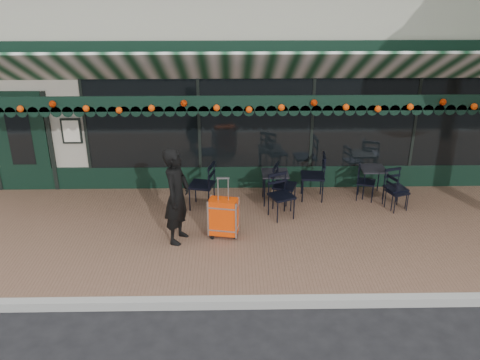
{
  "coord_description": "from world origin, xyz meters",
  "views": [
    {
      "loc": [
        -0.33,
        -6.36,
        4.82
      ],
      "look_at": [
        -0.18,
        1.6,
        1.36
      ],
      "focal_mm": 38.0,
      "sensor_mm": 36.0,
      "label": 1
    }
  ],
  "objects_px": {
    "cafe_table_a": "(373,171)",
    "chair_a_front": "(396,189)",
    "suitcase": "(224,217)",
    "cafe_table_b": "(275,175)",
    "chair_b_right": "(284,186)",
    "chair_b_front": "(282,197)",
    "chair_b_left": "(202,185)",
    "chair_a_extra": "(397,192)",
    "chair_a_left": "(313,176)",
    "chair_a_right": "(366,182)",
    "woman": "(177,196)"
  },
  "relations": [
    {
      "from": "woman",
      "to": "chair_b_front",
      "type": "distance_m",
      "value": 2.15
    },
    {
      "from": "suitcase",
      "to": "cafe_table_a",
      "type": "distance_m",
      "value": 3.58
    },
    {
      "from": "chair_b_left",
      "to": "chair_b_right",
      "type": "bearing_deg",
      "value": 104.43
    },
    {
      "from": "cafe_table_b",
      "to": "chair_b_right",
      "type": "distance_m",
      "value": 0.32
    },
    {
      "from": "chair_b_front",
      "to": "chair_a_left",
      "type": "bearing_deg",
      "value": 25.4
    },
    {
      "from": "cafe_table_a",
      "to": "suitcase",
      "type": "bearing_deg",
      "value": -151.34
    },
    {
      "from": "cafe_table_a",
      "to": "chair_b_left",
      "type": "distance_m",
      "value": 3.63
    },
    {
      "from": "chair_a_extra",
      "to": "chair_b_front",
      "type": "relative_size",
      "value": 0.84
    },
    {
      "from": "chair_a_front",
      "to": "chair_a_extra",
      "type": "distance_m",
      "value": 0.12
    },
    {
      "from": "cafe_table_a",
      "to": "chair_a_front",
      "type": "height_order",
      "value": "chair_a_front"
    },
    {
      "from": "chair_a_front",
      "to": "chair_b_right",
      "type": "bearing_deg",
      "value": 162.87
    },
    {
      "from": "chair_a_right",
      "to": "chair_b_front",
      "type": "height_order",
      "value": "chair_b_front"
    },
    {
      "from": "chair_a_left",
      "to": "chair_a_right",
      "type": "xyz_separation_m",
      "value": [
        1.13,
        -0.06,
        -0.12
      ]
    },
    {
      "from": "cafe_table_a",
      "to": "chair_a_front",
      "type": "bearing_deg",
      "value": -57.36
    },
    {
      "from": "woman",
      "to": "chair_b_front",
      "type": "relative_size",
      "value": 1.96
    },
    {
      "from": "suitcase",
      "to": "chair_a_extra",
      "type": "height_order",
      "value": "suitcase"
    },
    {
      "from": "chair_a_front",
      "to": "chair_a_extra",
      "type": "relative_size",
      "value": 1.06
    },
    {
      "from": "chair_b_right",
      "to": "chair_a_extra",
      "type": "bearing_deg",
      "value": -76.01
    },
    {
      "from": "chair_b_front",
      "to": "woman",
      "type": "bearing_deg",
      "value": 179.78
    },
    {
      "from": "chair_a_front",
      "to": "chair_a_right",
      "type": "bearing_deg",
      "value": 128.41
    },
    {
      "from": "suitcase",
      "to": "chair_a_right",
      "type": "relative_size",
      "value": 1.53
    },
    {
      "from": "cafe_table_b",
      "to": "chair_a_front",
      "type": "xyz_separation_m",
      "value": [
        2.45,
        -0.27,
        -0.2
      ]
    },
    {
      "from": "chair_a_extra",
      "to": "chair_b_right",
      "type": "bearing_deg",
      "value": 65.26
    },
    {
      "from": "chair_b_front",
      "to": "cafe_table_b",
      "type": "bearing_deg",
      "value": 72.02
    },
    {
      "from": "chair_a_right",
      "to": "chair_a_front",
      "type": "distance_m",
      "value": 0.63
    },
    {
      "from": "chair_a_front",
      "to": "chair_b_front",
      "type": "relative_size",
      "value": 0.9
    },
    {
      "from": "chair_b_front",
      "to": "chair_b_right",
      "type": "bearing_deg",
      "value": 53.6
    },
    {
      "from": "woman",
      "to": "chair_a_left",
      "type": "distance_m",
      "value": 3.19
    },
    {
      "from": "cafe_table_a",
      "to": "chair_b_front",
      "type": "xyz_separation_m",
      "value": [
        -2.02,
        -0.98,
        -0.12
      ]
    },
    {
      "from": "woman",
      "to": "chair_a_extra",
      "type": "xyz_separation_m",
      "value": [
        4.3,
        1.16,
        -0.5
      ]
    },
    {
      "from": "chair_a_front",
      "to": "chair_b_left",
      "type": "relative_size",
      "value": 0.82
    },
    {
      "from": "suitcase",
      "to": "chair_a_front",
      "type": "distance_m",
      "value": 3.68
    },
    {
      "from": "chair_b_front",
      "to": "chair_b_left",
      "type": "bearing_deg",
      "value": 139.49
    },
    {
      "from": "woman",
      "to": "suitcase",
      "type": "bearing_deg",
      "value": -64.47
    },
    {
      "from": "chair_a_left",
      "to": "chair_a_front",
      "type": "distance_m",
      "value": 1.7
    },
    {
      "from": "chair_a_left",
      "to": "cafe_table_a",
      "type": "bearing_deg",
      "value": 100.52
    },
    {
      "from": "chair_a_left",
      "to": "chair_b_right",
      "type": "height_order",
      "value": "chair_a_left"
    },
    {
      "from": "suitcase",
      "to": "chair_a_extra",
      "type": "bearing_deg",
      "value": 27.6
    },
    {
      "from": "chair_a_extra",
      "to": "chair_b_front",
      "type": "xyz_separation_m",
      "value": [
        -2.37,
        -0.31,
        0.07
      ]
    },
    {
      "from": "woman",
      "to": "chair_a_extra",
      "type": "height_order",
      "value": "woman"
    },
    {
      "from": "suitcase",
      "to": "chair_b_front",
      "type": "xyz_separation_m",
      "value": [
        1.12,
        0.74,
        0.06
      ]
    },
    {
      "from": "woman",
      "to": "cafe_table_b",
      "type": "height_order",
      "value": "woman"
    },
    {
      "from": "chair_a_left",
      "to": "chair_b_front",
      "type": "height_order",
      "value": "chair_a_left"
    },
    {
      "from": "woman",
      "to": "chair_a_extra",
      "type": "distance_m",
      "value": 4.48
    },
    {
      "from": "cafe_table_b",
      "to": "chair_b_right",
      "type": "relative_size",
      "value": 0.73
    },
    {
      "from": "cafe_table_b",
      "to": "chair_a_front",
      "type": "height_order",
      "value": "chair_a_front"
    },
    {
      "from": "chair_a_front",
      "to": "chair_b_front",
      "type": "height_order",
      "value": "chair_b_front"
    },
    {
      "from": "suitcase",
      "to": "chair_b_left",
      "type": "relative_size",
      "value": 1.19
    },
    {
      "from": "chair_b_right",
      "to": "cafe_table_a",
      "type": "bearing_deg",
      "value": -57.14
    },
    {
      "from": "chair_a_left",
      "to": "chair_b_front",
      "type": "relative_size",
      "value": 1.13
    }
  ]
}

